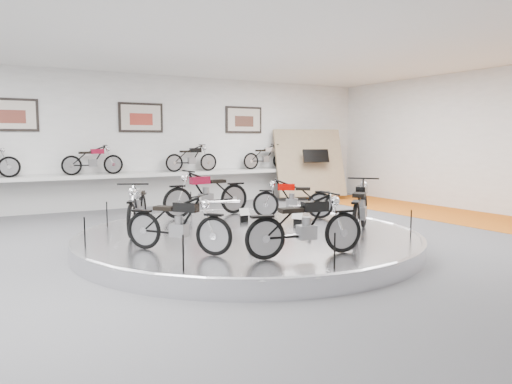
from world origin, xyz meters
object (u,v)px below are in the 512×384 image
shelf (145,175)px  bike_c (137,207)px  display_platform (249,240)px  bike_d (178,223)px  bike_a (293,198)px  bike_f (360,207)px  bike_b (207,193)px  bike_e (305,225)px

shelf → bike_c: size_ratio=6.69×
display_platform → bike_d: (-1.76, -0.93, 0.61)m
shelf → bike_a: (1.69, -5.38, -0.25)m
display_platform → bike_d: size_ratio=4.10×
display_platform → bike_f: bearing=-34.0°
shelf → bike_a: 5.64m
shelf → bike_c: bearing=-108.8°
bike_c → bike_f: 4.18m
bike_d → bike_b: bearing=110.5°
bike_d → bike_f: bearing=47.6°
bike_c → bike_f: (3.53, -2.25, 0.03)m
bike_a → bike_e: size_ratio=0.93×
shelf → bike_b: 4.16m
display_platform → shelf: 6.46m
bike_e → display_platform: bearing=93.3°
bike_a → bike_e: bearing=95.4°
shelf → bike_f: (1.72, -7.56, -0.19)m
bike_b → bike_d: (-1.90, -3.17, -0.07)m
bike_f → display_platform: bearing=103.4°
bike_a → bike_c: bearing=35.4°
bike_e → bike_a: bearing=67.7°
bike_a → bike_d: size_ratio=0.97×
bike_b → bike_f: bike_b is taller
display_platform → bike_b: bike_b is taller
display_platform → bike_f: 2.18m
bike_b → bike_f: (1.57, -3.41, -0.02)m
bike_b → bike_f: 3.75m
bike_d → bike_f: (3.48, -0.23, 0.05)m
bike_c → bike_d: bike_c is taller
bike_a → bike_f: size_ratio=0.87×
display_platform → bike_c: bike_c is taller
bike_c → shelf: bearing=-173.3°
bike_c → bike_d: (0.05, -2.01, -0.02)m
display_platform → bike_f: bike_f is taller
shelf → bike_e: bike_e is taller
shelf → bike_e: size_ratio=6.75×
bike_f → bike_b: bearing=72.3°
bike_e → bike_d: bearing=151.2°
display_platform → bike_b: 2.35m
shelf → bike_e: bearing=-91.3°
shelf → bike_b: size_ratio=6.08×
shelf → bike_a: bearing=-72.5°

